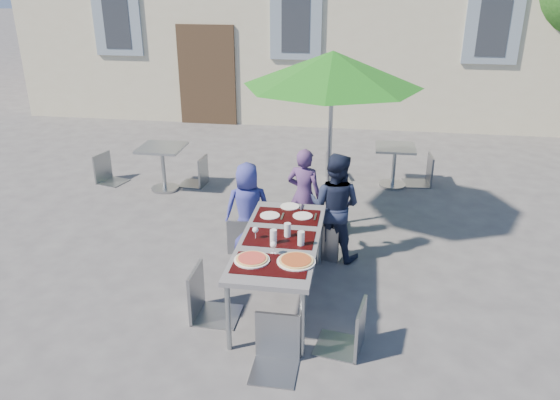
% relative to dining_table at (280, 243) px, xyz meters
% --- Properties ---
extents(ground, '(90.00, 90.00, 0.00)m').
position_rel_dining_table_xyz_m(ground, '(-0.77, -0.43, -0.70)').
color(ground, '#444447').
rests_on(ground, ground).
extents(dining_table, '(0.80, 1.85, 0.76)m').
position_rel_dining_table_xyz_m(dining_table, '(0.00, 0.00, 0.00)').
color(dining_table, '#4C4D51').
rests_on(dining_table, ground).
extents(pizza_near_left, '(0.34, 0.34, 0.03)m').
position_rel_dining_table_xyz_m(pizza_near_left, '(-0.19, -0.50, 0.07)').
color(pizza_near_left, white).
rests_on(pizza_near_left, dining_table).
extents(pizza_near_right, '(0.37, 0.37, 0.03)m').
position_rel_dining_table_xyz_m(pizza_near_right, '(0.23, -0.47, 0.07)').
color(pizza_near_right, white).
rests_on(pizza_near_right, dining_table).
extents(glassware, '(0.54, 0.45, 0.15)m').
position_rel_dining_table_xyz_m(glassware, '(0.04, -0.08, 0.13)').
color(glassware, silver).
rests_on(glassware, dining_table).
extents(place_settings, '(0.62, 0.50, 0.01)m').
position_rel_dining_table_xyz_m(place_settings, '(-0.01, 0.63, 0.06)').
color(place_settings, white).
rests_on(place_settings, dining_table).
extents(child_0, '(0.64, 0.51, 1.15)m').
position_rel_dining_table_xyz_m(child_0, '(-0.57, 1.09, -0.12)').
color(child_0, '#33388E').
rests_on(child_0, ground).
extents(child_1, '(0.51, 0.39, 1.24)m').
position_rel_dining_table_xyz_m(child_1, '(0.08, 1.51, -0.08)').
color(child_1, '#4E3368').
rests_on(child_1, ground).
extents(child_2, '(0.72, 0.54, 1.33)m').
position_rel_dining_table_xyz_m(child_2, '(0.49, 1.11, -0.03)').
color(child_2, '#1A213A').
rests_on(child_2, ground).
extents(chair_0, '(0.42, 0.43, 0.86)m').
position_rel_dining_table_xyz_m(chair_0, '(-0.63, 1.06, -0.20)').
color(chair_0, gray).
rests_on(chair_0, ground).
extents(chair_1, '(0.58, 0.58, 1.02)m').
position_rel_dining_table_xyz_m(chair_1, '(0.09, 0.97, -0.09)').
color(chair_1, gray).
rests_on(chair_1, ground).
extents(chair_2, '(0.48, 0.49, 0.87)m').
position_rel_dining_table_xyz_m(chair_2, '(0.41, 1.06, -0.19)').
color(chair_2, gray).
rests_on(chair_2, ground).
extents(chair_3, '(0.46, 0.45, 1.01)m').
position_rel_dining_table_xyz_m(chair_3, '(-0.69, -0.38, -0.10)').
color(chair_3, gray).
rests_on(chair_3, ground).
extents(chair_4, '(0.48, 0.48, 0.93)m').
position_rel_dining_table_xyz_m(chair_4, '(0.76, -0.70, -0.15)').
color(chair_4, gray).
rests_on(chair_4, ground).
extents(chair_5, '(0.41, 0.41, 0.92)m').
position_rel_dining_table_xyz_m(chair_5, '(0.13, -1.03, -0.16)').
color(chair_5, gray).
rests_on(chair_5, ground).
extents(patio_umbrella, '(2.27, 2.27, 2.37)m').
position_rel_dining_table_xyz_m(patio_umbrella, '(0.35, 1.97, 1.43)').
color(patio_umbrella, '#97999D').
rests_on(patio_umbrella, ground).
extents(cafe_table_0, '(0.68, 0.68, 0.73)m').
position_rel_dining_table_xyz_m(cafe_table_0, '(-2.34, 2.91, -0.21)').
color(cafe_table_0, '#97999D').
rests_on(cafe_table_0, ground).
extents(bg_chair_l_0, '(0.50, 0.50, 0.91)m').
position_rel_dining_table_xyz_m(bg_chair_l_0, '(-3.40, 3.11, -0.16)').
color(bg_chair_l_0, gray).
rests_on(bg_chair_l_0, ground).
extents(bg_chair_r_0, '(0.43, 0.43, 0.91)m').
position_rel_dining_table_xyz_m(bg_chair_r_0, '(-1.87, 3.20, -0.16)').
color(bg_chair_r_0, gray).
rests_on(bg_chair_r_0, ground).
extents(cafe_table_1, '(0.63, 0.63, 0.67)m').
position_rel_dining_table_xyz_m(cafe_table_1, '(1.30, 3.65, -0.26)').
color(cafe_table_1, '#97999D').
rests_on(cafe_table_1, ground).
extents(bg_chair_l_1, '(0.48, 0.47, 0.87)m').
position_rel_dining_table_xyz_m(bg_chair_l_1, '(0.32, 3.78, -0.19)').
color(bg_chair_l_1, '#90959C').
rests_on(bg_chair_l_1, ground).
extents(bg_chair_r_1, '(0.46, 0.45, 0.95)m').
position_rel_dining_table_xyz_m(bg_chair_r_1, '(1.80, 3.81, -0.14)').
color(bg_chair_r_1, gray).
rests_on(bg_chair_r_1, ground).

